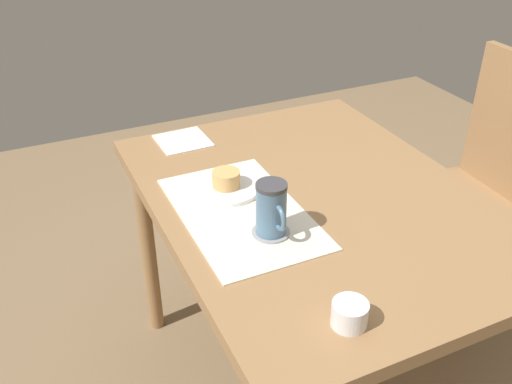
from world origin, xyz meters
TOP-DOWN VIEW (x-y plane):
  - dining_table at (0.00, 0.00)m, footprint 1.08×0.81m
  - wooden_chair at (-0.15, 0.75)m, footprint 0.43×0.43m
  - placemat at (-0.01, -0.21)m, footprint 0.47×0.29m
  - pastry_plate at (-0.12, -0.20)m, footprint 0.18×0.18m
  - pastry at (-0.12, -0.20)m, footprint 0.07×0.07m
  - coffee_coaster at (0.10, -0.18)m, footprint 0.09×0.09m
  - coffee_mug at (0.10, -0.18)m, footprint 0.10×0.07m
  - paper_napkin at (-0.45, -0.21)m, footprint 0.15×0.15m
  - sugar_bowl at (0.42, -0.18)m, footprint 0.07×0.07m

SIDE VIEW (x-z plane):
  - wooden_chair at x=-0.15m, z-range 0.04..0.98m
  - dining_table at x=0.00m, z-range 0.28..1.02m
  - placemat at x=-0.01m, z-range 0.74..0.74m
  - paper_napkin at x=-0.45m, z-range 0.74..0.74m
  - coffee_coaster at x=0.10m, z-range 0.74..0.75m
  - pastry_plate at x=-0.12m, z-range 0.74..0.75m
  - sugar_bowl at x=0.42m, z-range 0.74..0.79m
  - pastry at x=-0.12m, z-range 0.75..0.80m
  - coffee_mug at x=0.10m, z-range 0.75..0.87m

